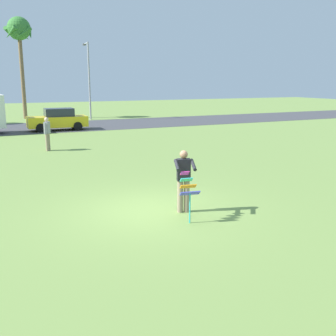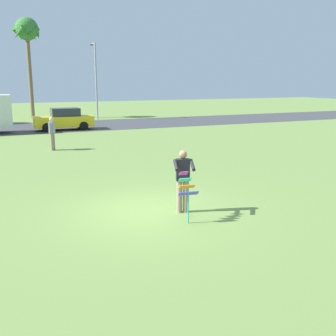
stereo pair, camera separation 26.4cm
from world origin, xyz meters
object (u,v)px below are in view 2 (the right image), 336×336
at_px(person_kite_flyer, 183,179).
at_px(person_walker_near, 52,132).
at_px(kite_held, 187,189).
at_px(parked_car_yellow, 64,119).
at_px(streetlight_pole, 96,76).
at_px(palm_tree_right_near, 27,34).

height_order(person_kite_flyer, person_walker_near, same).
relative_size(kite_held, person_walker_near, 0.73).
distance_m(kite_held, parked_car_yellow, 21.27).
relative_size(person_kite_flyer, parked_car_yellow, 0.41).
relative_size(person_kite_flyer, streetlight_pole, 0.25).
bearing_deg(streetlight_pole, kite_held, -99.46).
bearing_deg(parked_car_yellow, person_kite_flyer, -90.75).
bearing_deg(person_kite_flyer, palm_tree_right_near, 91.62).
bearing_deg(person_kite_flyer, kite_held, -107.82).
distance_m(person_kite_flyer, palm_tree_right_near, 32.14).
bearing_deg(palm_tree_right_near, parked_car_yellow, -83.87).
height_order(kite_held, parked_car_yellow, parked_car_yellow).
relative_size(person_kite_flyer, kite_held, 1.37).
height_order(streetlight_pole, person_walker_near, streetlight_pole).
xyz_separation_m(person_kite_flyer, kite_held, (-0.22, -0.68, -0.08)).
xyz_separation_m(palm_tree_right_near, person_walker_near, (-0.90, -19.50, -6.89)).
xyz_separation_m(person_kite_flyer, parked_car_yellow, (0.27, 20.59, -0.18)).
distance_m(person_kite_flyer, person_walker_near, 12.02).
xyz_separation_m(person_kite_flyer, person_walker_near, (-1.79, 11.88, -0.02)).
distance_m(kite_held, streetlight_pole, 29.21).
xyz_separation_m(palm_tree_right_near, streetlight_pole, (5.44, -3.41, -3.82)).
relative_size(palm_tree_right_near, person_walker_near, 5.37).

